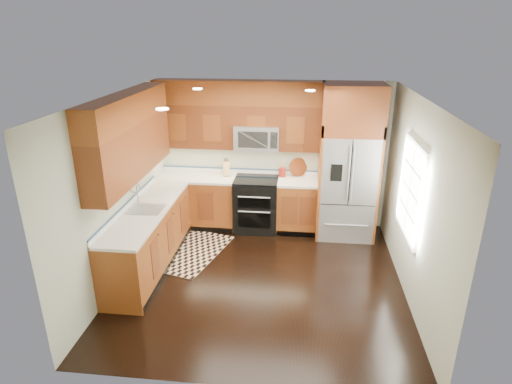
# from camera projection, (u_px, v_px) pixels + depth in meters

# --- Properties ---
(ground) EXTENTS (4.00, 4.00, 0.00)m
(ground) POSITION_uv_depth(u_px,v_px,m) (261.00, 279.00, 6.19)
(ground) COLOR black
(ground) RESTS_ON ground
(wall_back) EXTENTS (4.00, 0.02, 2.60)m
(wall_back) POSITION_uv_depth(u_px,v_px,m) (272.00, 155.00, 7.57)
(wall_back) COLOR #AFB4A2
(wall_back) RESTS_ON ground
(wall_left) EXTENTS (0.02, 4.00, 2.60)m
(wall_left) POSITION_uv_depth(u_px,v_px,m) (118.00, 190.00, 5.93)
(wall_left) COLOR #AFB4A2
(wall_left) RESTS_ON ground
(wall_right) EXTENTS (0.02, 4.00, 2.60)m
(wall_right) POSITION_uv_depth(u_px,v_px,m) (415.00, 203.00, 5.52)
(wall_right) COLOR #AFB4A2
(wall_right) RESTS_ON ground
(window) EXTENTS (0.04, 1.10, 1.30)m
(window) POSITION_uv_depth(u_px,v_px,m) (411.00, 190.00, 5.67)
(window) COLOR white
(window) RESTS_ON ground
(base_cabinets) EXTENTS (2.85, 3.00, 0.90)m
(base_cabinets) POSITION_uv_depth(u_px,v_px,m) (192.00, 221.00, 6.99)
(base_cabinets) COLOR brown
(base_cabinets) RESTS_ON ground
(countertop) EXTENTS (2.86, 3.01, 0.04)m
(countertop) POSITION_uv_depth(u_px,v_px,m) (200.00, 192.00, 6.91)
(countertop) COLOR silver
(countertop) RESTS_ON base_cabinets
(upper_cabinets) EXTENTS (2.85, 3.00, 1.15)m
(upper_cabinets) POSITION_uv_depth(u_px,v_px,m) (194.00, 124.00, 6.59)
(upper_cabinets) COLOR brown
(upper_cabinets) RESTS_ON ground
(range) EXTENTS (0.76, 0.67, 0.95)m
(range) POSITION_uv_depth(u_px,v_px,m) (256.00, 204.00, 7.59)
(range) COLOR black
(range) RESTS_ON ground
(microwave) EXTENTS (0.76, 0.40, 0.42)m
(microwave) POSITION_uv_depth(u_px,v_px,m) (257.00, 137.00, 7.28)
(microwave) COLOR #B2B2B7
(microwave) RESTS_ON ground
(refrigerator) EXTENTS (0.98, 0.75, 2.60)m
(refrigerator) POSITION_uv_depth(u_px,v_px,m) (349.00, 163.00, 7.10)
(refrigerator) COLOR #B2B2B7
(refrigerator) RESTS_ON ground
(sink_faucet) EXTENTS (0.54, 0.44, 0.37)m
(sink_faucet) POSITION_uv_depth(u_px,v_px,m) (144.00, 205.00, 6.22)
(sink_faucet) COLOR #B2B2B7
(sink_faucet) RESTS_ON countertop
(rug) EXTENTS (1.23, 1.63, 0.01)m
(rug) POSITION_uv_depth(u_px,v_px,m) (192.00, 252.00, 6.94)
(rug) COLOR black
(rug) RESTS_ON ground
(knife_block) EXTENTS (0.14, 0.18, 0.31)m
(knife_block) POSITION_uv_depth(u_px,v_px,m) (226.00, 168.00, 7.60)
(knife_block) COLOR tan
(knife_block) RESTS_ON countertop
(utensil_crock) EXTENTS (0.15, 0.15, 0.33)m
(utensil_crock) POSITION_uv_depth(u_px,v_px,m) (282.00, 170.00, 7.53)
(utensil_crock) COLOR maroon
(utensil_crock) RESTS_ON countertop
(cutting_board) EXTENTS (0.44, 0.44, 0.02)m
(cutting_board) POSITION_uv_depth(u_px,v_px,m) (298.00, 175.00, 7.60)
(cutting_board) COLOR brown
(cutting_board) RESTS_ON countertop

